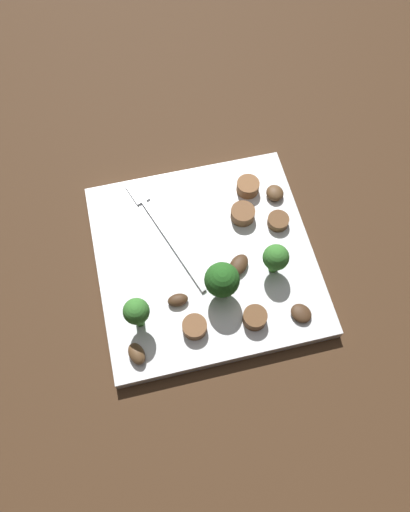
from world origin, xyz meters
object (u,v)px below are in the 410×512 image
(sausage_slice_2, at_px, (255,318))
(mushroom_2, at_px, (239,265))
(broccoli_floret_0, at_px, (137,312))
(sausage_slice_1, at_px, (243,214))
(plate, at_px, (205,259))
(sausage_slice_4, at_px, (278,221))
(sausage_slice_3, at_px, (195,327))
(mushroom_3, at_px, (137,354))
(sausage_slice_0, at_px, (248,187))
(mushroom_0, at_px, (301,313))
(fork, at_px, (160,225))
(mushroom_1, at_px, (275,193))
(mushroom_4, at_px, (178,300))
(broccoli_floret_1, at_px, (276,258))
(broccoli_floret_2, at_px, (222,280))

(sausage_slice_2, xyz_separation_m, mushroom_2, (0.07, 0.00, -0.00))
(broccoli_floret_0, height_order, sausage_slice_1, broccoli_floret_0)
(plate, height_order, sausage_slice_4, sausage_slice_4)
(sausage_slice_3, height_order, mushroom_3, same)
(sausage_slice_0, height_order, sausage_slice_2, same)
(sausage_slice_3, bearing_deg, mushroom_2, -47.04)
(sausage_slice_2, distance_m, mushroom_0, 0.05)
(sausage_slice_0, height_order, sausage_slice_4, sausage_slice_0)
(fork, bearing_deg, mushroom_3, 141.36)
(mushroom_1, bearing_deg, mushroom_0, 173.92)
(broccoli_floret_0, bearing_deg, mushroom_1, -56.82)
(mushroom_3, distance_m, mushroom_4, 0.08)
(mushroom_0, bearing_deg, sausage_slice_1, 12.49)
(sausage_slice_1, relative_size, mushroom_2, 0.99)
(sausage_slice_3, xyz_separation_m, mushroom_2, (0.06, -0.07, -0.00))
(fork, relative_size, sausage_slice_4, 6.58)
(plate, height_order, mushroom_1, mushroom_1)
(broccoli_floret_1, xyz_separation_m, mushroom_1, (0.10, -0.03, -0.02))
(broccoli_floret_2, relative_size, mushroom_4, 2.34)
(fork, height_order, sausage_slice_3, sausage_slice_3)
(fork, bearing_deg, broccoli_floret_2, -171.82)
(mushroom_1, distance_m, mushroom_4, 0.19)
(broccoli_floret_2, bearing_deg, sausage_slice_1, -28.75)
(sausage_slice_2, xyz_separation_m, mushroom_4, (0.04, 0.08, -0.00))
(plate, distance_m, broccoli_floret_1, 0.09)
(mushroom_3, bearing_deg, sausage_slice_2, -85.78)
(fork, distance_m, mushroom_1, 0.15)
(mushroom_2, bearing_deg, sausage_slice_4, -53.46)
(mushroom_1, relative_size, mushroom_4, 1.00)
(broccoli_floret_1, relative_size, mushroom_0, 1.87)
(broccoli_floret_0, distance_m, sausage_slice_4, 0.21)
(mushroom_3, bearing_deg, mushroom_2, -60.03)
(fork, relative_size, mushroom_4, 7.30)
(mushroom_0, distance_m, mushroom_4, 0.14)
(broccoli_floret_0, bearing_deg, sausage_slice_4, -64.91)
(sausage_slice_3, distance_m, mushroom_2, 0.09)
(sausage_slice_0, distance_m, mushroom_0, 0.18)
(broccoli_floret_2, xyz_separation_m, mushroom_4, (-0.00, 0.05, -0.03))
(mushroom_1, bearing_deg, sausage_slice_2, 155.61)
(mushroom_0, bearing_deg, sausage_slice_0, 4.59)
(fork, distance_m, broccoli_floret_2, 0.12)
(fork, height_order, broccoli_floret_2, broccoli_floret_2)
(broccoli_floret_1, xyz_separation_m, sausage_slice_0, (0.12, -0.00, -0.02))
(sausage_slice_4, bearing_deg, broccoli_floret_1, 157.81)
(broccoli_floret_2, height_order, sausage_slice_3, broccoli_floret_2)
(sausage_slice_0, relative_size, mushroom_3, 1.11)
(broccoli_floret_1, bearing_deg, sausage_slice_2, 145.60)
(sausage_slice_0, bearing_deg, broccoli_floret_2, 152.51)
(plate, height_order, mushroom_3, mushroom_3)
(broccoli_floret_1, bearing_deg, broccoli_floret_0, 100.29)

